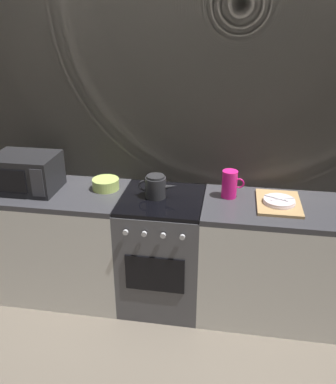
{
  "coord_description": "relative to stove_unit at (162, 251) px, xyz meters",
  "views": [
    {
      "loc": [
        0.47,
        -2.6,
        2.17
      ],
      "look_at": [
        0.04,
        0.0,
        0.95
      ],
      "focal_mm": 38.15,
      "sensor_mm": 36.0,
      "label": 1
    }
  ],
  "objects": [
    {
      "name": "microwave",
      "position": [
        -1.01,
        -0.01,
        0.59
      ],
      "size": [
        0.46,
        0.35,
        0.27
      ],
      "color": "black",
      "rests_on": "counter_left"
    },
    {
      "name": "counter_right",
      "position": [
        0.9,
        0.0,
        0.0
      ],
      "size": [
        1.2,
        0.6,
        0.9
      ],
      "color": "silver",
      "rests_on": "ground_plane"
    },
    {
      "name": "pitcher",
      "position": [
        0.48,
        0.1,
        0.55
      ],
      "size": [
        0.16,
        0.11,
        0.2
      ],
      "color": "#E5197A",
      "rests_on": "counter_right"
    },
    {
      "name": "counter_left",
      "position": [
        -0.9,
        0.0,
        0.0
      ],
      "size": [
        1.2,
        0.6,
        0.9
      ],
      "color": "silver",
      "rests_on": "ground_plane"
    },
    {
      "name": "dish_pile",
      "position": [
        0.82,
        0.02,
        0.47
      ],
      "size": [
        0.3,
        0.4,
        0.06
      ],
      "color": "tan",
      "rests_on": "counter_right"
    },
    {
      "name": "back_wall",
      "position": [
        0.0,
        0.32,
        0.75
      ],
      "size": [
        3.6,
        0.05,
        2.4
      ],
      "color": "#A39989",
      "rests_on": "ground_plane"
    },
    {
      "name": "ground_plane",
      "position": [
        0.0,
        0.0,
        -0.45
      ],
      "size": [
        8.0,
        8.0,
        0.0
      ],
      "primitive_type": "plane",
      "color": "#6B6054"
    },
    {
      "name": "kettle",
      "position": [
        -0.05,
        0.01,
        0.53
      ],
      "size": [
        0.28,
        0.15,
        0.17
      ],
      "color": "#262628",
      "rests_on": "stove_unit"
    },
    {
      "name": "mixing_bowl",
      "position": [
        -0.44,
        0.09,
        0.49
      ],
      "size": [
        0.2,
        0.2,
        0.08
      ],
      "primitive_type": "cylinder",
      "color": "#B7D166",
      "rests_on": "counter_left"
    },
    {
      "name": "stove_unit",
      "position": [
        0.0,
        0.0,
        0.0
      ],
      "size": [
        0.6,
        0.63,
        0.9
      ],
      "color": "#4C4C51",
      "rests_on": "ground_plane"
    }
  ]
}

